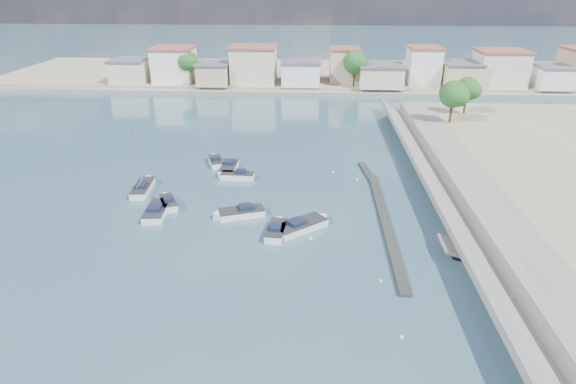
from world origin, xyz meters
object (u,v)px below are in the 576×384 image
object	(u,v)px
motorboat_b	(277,230)
motorboat_e	(157,210)
motorboat_f	(216,161)
motorboat_h	(303,226)
motorboat_d	(239,213)
motorboat_c	(236,176)
sailboat	(143,187)
motorboat_a	(168,203)
motorboat_g	(229,169)

from	to	relation	value
motorboat_b	motorboat_e	bearing A→B (deg)	164.19
motorboat_f	motorboat_h	distance (m)	22.45
motorboat_d	motorboat_h	distance (m)	7.53
motorboat_h	motorboat_e	bearing A→B (deg)	170.42
motorboat_c	sailboat	bearing A→B (deg)	-158.10
motorboat_a	motorboat_e	distance (m)	2.08
motorboat_f	motorboat_g	xyz separation A→B (m)	(2.31, -2.75, 0.00)
motorboat_g	sailboat	xyz separation A→B (m)	(-9.47, -6.84, 0.04)
motorboat_e	motorboat_g	xyz separation A→B (m)	(5.82, 12.95, 0.00)
motorboat_b	motorboat_c	world-z (taller)	same
motorboat_d	motorboat_c	bearing A→B (deg)	100.53
motorboat_b	motorboat_f	size ratio (longest dim) A/B	1.04
motorboat_f	motorboat_g	size ratio (longest dim) A/B	0.83
motorboat_f	motorboat_g	bearing A→B (deg)	-50.01
motorboat_b	motorboat_g	xyz separation A→B (m)	(-7.82, 16.81, 0.00)
motorboat_g	motorboat_h	bearing A→B (deg)	-56.26
motorboat_b	sailboat	world-z (taller)	sailboat
motorboat_c	motorboat_f	size ratio (longest dim) A/B	1.03
motorboat_a	motorboat_f	distance (m)	14.01
motorboat_a	sailboat	size ratio (longest dim) A/B	0.48
motorboat_c	motorboat_d	size ratio (longest dim) A/B	0.86
motorboat_d	motorboat_h	xyz separation A→B (m)	(7.11, -2.45, 0.00)
motorboat_a	motorboat_g	world-z (taller)	same
motorboat_e	motorboat_g	distance (m)	14.20
motorboat_c	motorboat_e	size ratio (longest dim) A/B	0.81
motorboat_a	motorboat_f	size ratio (longest dim) A/B	0.91
motorboat_f	motorboat_h	world-z (taller)	same
motorboat_b	sailboat	size ratio (longest dim) A/B	0.55
motorboat_b	motorboat_a	bearing A→B (deg)	155.83
motorboat_e	motorboat_h	world-z (taller)	same
motorboat_a	motorboat_f	xyz separation A→B (m)	(2.92, 13.70, -0.00)
motorboat_c	motorboat_e	world-z (taller)	same
motorboat_e	motorboat_f	world-z (taller)	same
motorboat_b	motorboat_g	distance (m)	18.54
motorboat_d	motorboat_h	size ratio (longest dim) A/B	0.96
motorboat_c	motorboat_d	xyz separation A→B (m)	(2.00, -10.77, -0.00)
motorboat_a	motorboat_h	xyz separation A→B (m)	(15.72, -4.75, -0.00)
motorboat_a	motorboat_e	size ratio (longest dim) A/B	0.72
motorboat_h	motorboat_d	bearing A→B (deg)	160.97
motorboat_d	motorboat_e	xyz separation A→B (m)	(-9.19, 0.30, 0.00)
motorboat_c	motorboat_b	bearing A→B (deg)	-65.78
motorboat_b	motorboat_d	bearing A→B (deg)	141.29
sailboat	motorboat_h	bearing A→B (deg)	-23.95
motorboat_c	motorboat_h	distance (m)	16.06
motorboat_f	motorboat_a	bearing A→B (deg)	-102.04
motorboat_b	motorboat_c	distance (m)	15.72
motorboat_b	sailboat	distance (m)	19.96
motorboat_e	sailboat	world-z (taller)	sailboat
motorboat_h	motorboat_b	bearing A→B (deg)	-157.40
motorboat_g	motorboat_h	xyz separation A→B (m)	(10.49, -15.70, -0.00)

